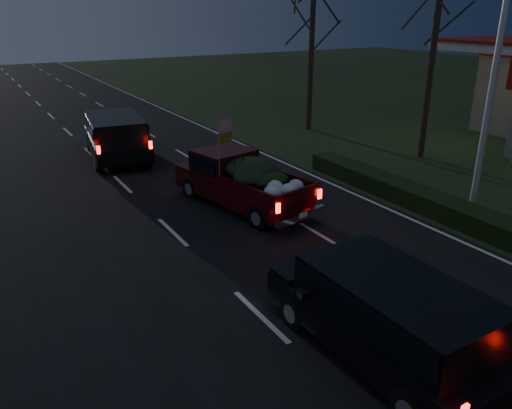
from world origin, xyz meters
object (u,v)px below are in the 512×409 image
pickup_truck (241,177)px  light_pole (501,32)px  rear_suv (391,311)px  lead_suv (116,133)px

pickup_truck → light_pole: bearing=-41.0°
pickup_truck → rear_suv: pickup_truck is taller
pickup_truck → lead_suv: 7.95m
light_pole → lead_suv: light_pole is taller
lead_suv → light_pole: bearing=-45.5°
lead_suv → rear_suv: (0.43, -15.94, -0.11)m
light_pole → pickup_truck: light_pole is taller
light_pole → lead_suv: (-8.63, 11.57, -4.33)m
light_pole → lead_suv: size_ratio=1.65×
pickup_truck → lead_suv: size_ratio=0.95×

